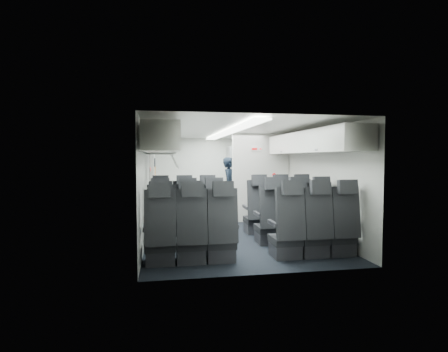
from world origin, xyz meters
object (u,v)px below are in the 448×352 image
object	(u,v)px
seat_row_front	(232,215)
carry_on_bag	(164,146)
boarding_door	(153,182)
flight_attendant	(230,186)
galley_unit	(242,178)
seat_row_mid	(242,223)
seat_row_rear	(255,234)

from	to	relation	value
seat_row_front	carry_on_bag	distance (m)	1.95
boarding_door	flight_attendant	distance (m)	2.06
seat_row_front	carry_on_bag	xyz separation A→B (m)	(-1.36, 0.01, 1.40)
seat_row_front	galley_unit	size ratio (longest dim) A/B	1.75
seat_row_mid	flight_attendant	world-z (taller)	flight_attendant
seat_row_mid	boarding_door	bearing A→B (deg)	118.77
seat_row_rear	boarding_door	xyz separation A→B (m)	(-1.64, 3.89, 0.55)
flight_attendant	seat_row_mid	bearing A→B (deg)	-162.31
seat_row_mid	seat_row_rear	distance (m)	0.90
galley_unit	flight_attendant	distance (m)	1.10
seat_row_front	seat_row_mid	world-z (taller)	same
galley_unit	carry_on_bag	world-z (taller)	carry_on_bag
boarding_door	flight_attendant	size ratio (longest dim) A/B	1.18
seat_row_mid	galley_unit	xyz separation A→B (m)	(0.95, 4.15, 0.55)
seat_row_front	seat_row_rear	distance (m)	1.80
seat_row_mid	boarding_door	distance (m)	3.45
boarding_door	seat_row_rear	bearing A→B (deg)	-67.13
seat_row_rear	boarding_door	distance (m)	4.25
seat_row_rear	flight_attendant	world-z (taller)	flight_attendant
galley_unit	flight_attendant	size ratio (longest dim) A/B	1.20
boarding_door	flight_attendant	xyz separation A→B (m)	(2.04, 0.23, -0.16)
flight_attendant	carry_on_bag	xyz separation A→B (m)	(-1.76, -2.31, 1.01)
carry_on_bag	boarding_door	bearing A→B (deg)	110.53
galley_unit	boarding_door	distance (m)	2.84
seat_row_rear	flight_attendant	bearing A→B (deg)	84.43
galley_unit	carry_on_bag	bearing A→B (deg)	-125.40
seat_row_rear	flight_attendant	distance (m)	4.16
seat_row_front	boarding_door	size ratio (longest dim) A/B	1.79
seat_row_rear	seat_row_mid	bearing A→B (deg)	90.00
boarding_door	carry_on_bag	xyz separation A→B (m)	(0.28, -2.08, 0.85)
boarding_door	flight_attendant	world-z (taller)	boarding_door
seat_row_front	boarding_door	world-z (taller)	boarding_door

